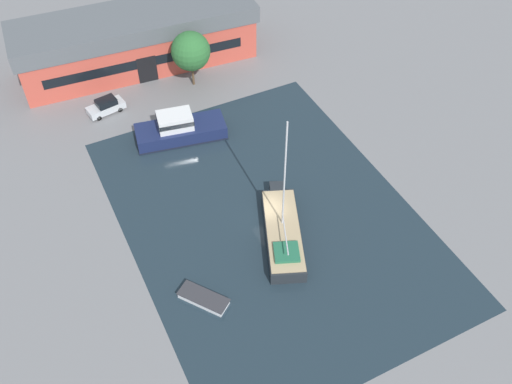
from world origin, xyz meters
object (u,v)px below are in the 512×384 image
warehouse_building (137,40)px  small_dinghy (204,298)px  parked_car (106,106)px  motor_cruiser (179,129)px  quay_tree_near_building (191,51)px  sailboat_moored (283,232)px

warehouse_building → small_dinghy: size_ratio=6.64×
parked_car → motor_cruiser: 10.11m
parked_car → quay_tree_near_building: bearing=-96.7°
quay_tree_near_building → parked_car: bearing=-177.1°
quay_tree_near_building → sailboat_moored: size_ratio=0.52×
motor_cruiser → small_dinghy: bearing=174.8°
warehouse_building → quay_tree_near_building: size_ratio=4.29×
small_dinghy → warehouse_building: bearing=-136.7°
quay_tree_near_building → sailboat_moored: bearing=-93.7°
warehouse_building → parked_car: bearing=-126.7°
quay_tree_near_building → motor_cruiser: 10.68m
quay_tree_near_building → small_dinghy: 31.97m
warehouse_building → motor_cruiser: (-0.69, -15.88, -2.36)m
motor_cruiser → warehouse_building: bearing=8.2°
warehouse_building → small_dinghy: (-6.70, -36.86, -3.25)m
motor_cruiser → small_dinghy: 21.84m
warehouse_building → motor_cruiser: bearing=-88.2°
parked_car → motor_cruiser: motor_cruiser is taller
sailboat_moored → motor_cruiser: sailboat_moored is taller
warehouse_building → parked_car: 10.68m
motor_cruiser → small_dinghy: size_ratio=2.29×
quay_tree_near_building → sailboat_moored: (-1.72, -26.47, -3.96)m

